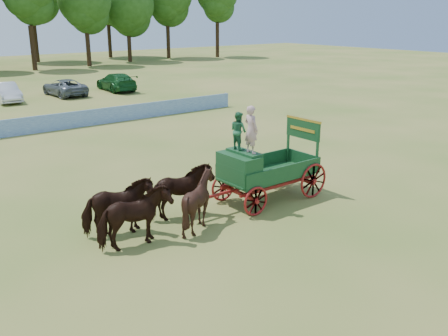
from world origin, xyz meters
TOP-DOWN VIEW (x-y plane):
  - ground at (0.00, 0.00)m, footprint 160.00×160.00m
  - horse_lead_left at (-5.56, 0.44)m, footprint 2.33×1.14m
  - horse_lead_right at (-5.56, 1.54)m, footprint 2.45×1.50m
  - horse_wheel_left at (-3.16, 0.44)m, footprint 2.02×1.87m
  - horse_wheel_right at (-3.16, 1.54)m, footprint 2.36×1.23m
  - farm_dray at (-0.19, 1.00)m, footprint 6.00×2.00m
  - sponsor_banner at (-1.00, 18.00)m, footprint 26.00×0.08m

SIDE VIEW (x-z plane):
  - ground at x=0.00m, z-range 0.00..0.00m
  - sponsor_banner at x=-1.00m, z-range 0.00..1.05m
  - horse_lead_left at x=-5.56m, z-range 0.00..1.93m
  - horse_lead_right at x=-5.56m, z-range 0.00..1.93m
  - horse_wheel_right at x=-3.16m, z-range 0.00..1.93m
  - horse_wheel_left at x=-3.16m, z-range 0.00..1.93m
  - farm_dray at x=-0.19m, z-range -0.32..3.55m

